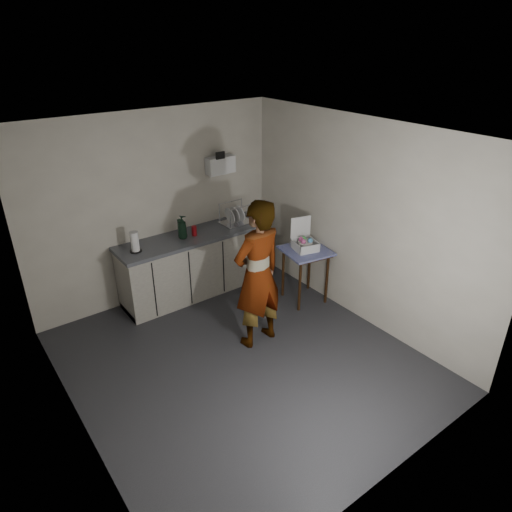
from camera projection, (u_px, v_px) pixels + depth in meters
ground at (242, 361)px, 5.32m from camera, size 4.00×4.00×0.00m
wall_back at (157, 208)px, 6.17m from camera, size 3.60×0.02×2.60m
wall_right at (358, 223)px, 5.70m from camera, size 0.02×4.00×2.60m
wall_left at (64, 320)px, 3.78m from camera, size 0.02×4.00×2.60m
ceiling at (239, 136)px, 4.17m from camera, size 3.60×4.00×0.01m
kitchen_counter at (197, 265)px, 6.57m from camera, size 2.24×0.62×0.91m
wall_shelf at (220, 165)px, 6.46m from camera, size 0.42×0.18×0.37m
side_table at (306, 256)px, 6.26m from camera, size 0.69×0.69×0.78m
standing_man at (258, 275)px, 5.28m from camera, size 0.70×0.49×1.84m
soap_bottle at (182, 227)px, 6.16m from camera, size 0.18×0.18×0.32m
soda_can at (194, 231)px, 6.29m from camera, size 0.07×0.07×0.14m
dark_bottle at (180, 228)px, 6.24m from camera, size 0.07×0.07×0.25m
paper_towel at (135, 242)px, 5.80m from camera, size 0.15×0.15×0.27m
dish_rack at (236, 219)px, 6.68m from camera, size 0.44×0.33×0.31m
bakery_box at (305, 243)px, 6.19m from camera, size 0.37×0.38×0.42m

